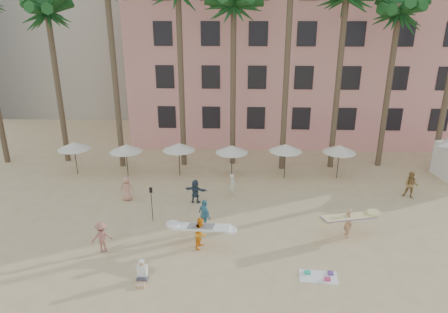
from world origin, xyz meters
TOP-DOWN VIEW (x-y plane):
  - ground at (0.00, 0.00)m, footprint 120.00×120.00m
  - pink_hotel at (7.00, 26.00)m, footprint 35.00×14.00m
  - umbrella_row at (-3.00, 12.50)m, footprint 22.50×2.70m
  - beach_towel at (3.48, 0.38)m, footprint 1.88×1.16m
  - carrier_yellow at (5.71, 4.17)m, footprint 3.33×1.92m
  - carrier_white at (-2.38, 2.71)m, footprint 3.17×1.21m
  - beachgoers at (-1.33, 6.56)m, footprint 20.04×8.30m
  - paddle at (-5.59, 5.40)m, footprint 0.18×0.04m
  - seated_man at (-4.88, -0.29)m, footprint 0.46×0.81m

SIDE VIEW (x-z plane):
  - ground at x=0.00m, z-range 0.00..0.00m
  - beach_towel at x=3.48m, z-range -0.04..0.10m
  - seated_man at x=-4.88m, z-range -0.16..0.89m
  - beachgoers at x=-1.33m, z-range -0.08..1.83m
  - carrier_white at x=-2.38m, z-range 0.07..1.80m
  - carrier_yellow at x=5.71m, z-range 0.12..1.84m
  - paddle at x=-5.59m, z-range 0.30..2.52m
  - umbrella_row at x=-3.00m, z-range 0.97..3.69m
  - pink_hotel at x=7.00m, z-range 0.00..16.00m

